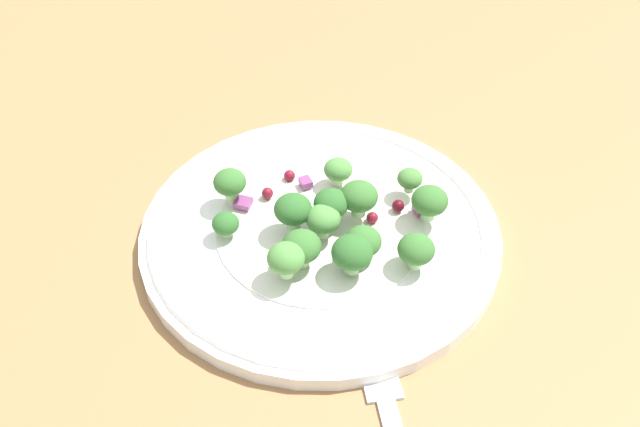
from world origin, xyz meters
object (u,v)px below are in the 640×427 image
object	(u,v)px
broccoli_floret_0	(226,224)
broccoli_floret_2	(294,214)
broccoli_floret_1	(410,179)
plate	(320,231)

from	to	relation	value
broccoli_floret_0	broccoli_floret_2	distance (cm)	5.27
broccoli_floret_1	broccoli_floret_2	size ratio (longest dim) A/B	0.70
broccoli_floret_0	plate	bearing A→B (deg)	172.43
broccoli_floret_0	broccoli_floret_1	world-z (taller)	broccoli_floret_1
plate	broccoli_floret_0	xyz separation A→B (cm)	(7.06, -0.94, 1.73)
plate	broccoli_floret_2	bearing A→B (deg)	12.78
plate	broccoli_floret_1	world-z (taller)	broccoli_floret_1
plate	broccoli_floret_0	world-z (taller)	broccoli_floret_0
plate	broccoli_floret_2	size ratio (longest dim) A/B	9.59
plate	broccoli_floret_0	distance (cm)	7.33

